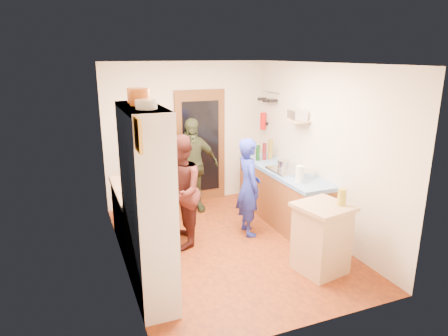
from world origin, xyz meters
TOP-DOWN VIEW (x-y plane):
  - floor at (0.00, 0.00)m, footprint 3.00×4.00m
  - ceiling at (0.00, 0.00)m, footprint 3.00×4.00m
  - wall_back at (0.00, 2.01)m, footprint 3.00×0.02m
  - wall_front at (0.00, -2.01)m, footprint 3.00×0.02m
  - wall_left at (-1.51, 0.00)m, footprint 0.02×4.00m
  - wall_right at (1.51, 0.00)m, footprint 0.02×4.00m
  - door_frame at (0.25, 1.97)m, footprint 0.95×0.06m
  - door_glass at (0.25, 1.94)m, footprint 0.70×0.02m
  - hutch_body at (-1.30, -0.80)m, footprint 0.40×1.20m
  - hutch_top_shelf at (-1.30, -0.80)m, footprint 0.40×1.14m
  - plate_stack at (-1.30, -1.05)m, footprint 0.21×0.21m
  - orange_pot_a at (-1.30, -0.72)m, footprint 0.22×0.22m
  - orange_pot_b at (-1.30, -0.44)m, footprint 0.18×0.18m
  - left_counter_base at (-1.20, 0.45)m, footprint 0.60×1.40m
  - left_counter_top at (-1.20, 0.45)m, footprint 0.64×1.44m
  - toaster at (-1.15, 0.01)m, footprint 0.30×0.24m
  - kettle at (-1.25, 0.25)m, footprint 0.19×0.19m
  - orange_bowl at (-1.12, 0.66)m, footprint 0.23×0.23m
  - chopping_board at (-1.18, 0.99)m, footprint 0.33×0.27m
  - right_counter_base at (1.20, 0.50)m, footprint 0.60×2.20m
  - right_counter_top at (1.20, 0.50)m, footprint 0.62×2.22m
  - hob at (1.20, 0.36)m, footprint 0.55×0.58m
  - pot_on_hob at (1.15, 0.42)m, footprint 0.22×0.22m
  - bottle_a at (1.05, 1.17)m, footprint 0.09×0.09m
  - bottle_b at (1.18, 1.17)m, footprint 0.09×0.09m
  - bottle_c at (1.31, 1.19)m, footprint 0.09×0.09m
  - paper_towel at (1.05, -0.19)m, footprint 0.14×0.14m
  - mixing_bowl at (1.30, 0.00)m, footprint 0.32×0.32m
  - island_base at (0.83, -1.11)m, footprint 0.64×0.64m
  - island_top at (0.83, -1.11)m, footprint 0.73×0.73m
  - cutting_board at (0.77, -1.07)m, footprint 0.40×0.34m
  - oil_jar at (1.03, -1.19)m, footprint 0.12×0.12m
  - pan_rail at (1.46, 1.52)m, footprint 0.02×0.65m
  - pan_hang_a at (1.40, 1.35)m, footprint 0.18×0.18m
  - pan_hang_b at (1.40, 1.55)m, footprint 0.16×0.16m
  - pan_hang_c at (1.40, 1.75)m, footprint 0.17×0.17m
  - wall_shelf at (1.37, 0.45)m, footprint 0.26×0.42m
  - radio at (1.37, 0.45)m, footprint 0.26×0.33m
  - ext_bracket at (1.47, 1.70)m, footprint 0.06×0.10m
  - fire_extinguisher at (1.41, 1.70)m, footprint 0.11×0.11m
  - picture_frame at (-1.48, -1.55)m, footprint 0.03×0.25m
  - person_hob at (0.48, 0.24)m, footprint 0.41×0.59m
  - person_left at (-0.61, 0.29)m, footprint 0.80×0.93m
  - person_back at (-0.07, 1.50)m, footprint 0.99×0.44m

SIDE VIEW (x-z plane):
  - floor at x=0.00m, z-range -0.02..0.00m
  - right_counter_base at x=1.20m, z-range 0.00..0.84m
  - left_counter_base at x=-1.20m, z-range 0.00..0.85m
  - island_base at x=0.83m, z-range 0.00..0.86m
  - person_hob at x=0.48m, z-range 0.00..1.52m
  - person_left at x=-0.61m, z-range 0.00..1.65m
  - person_back at x=-0.07m, z-range 0.00..1.67m
  - right_counter_top at x=1.20m, z-range 0.84..0.90m
  - left_counter_top at x=-1.20m, z-range 0.85..0.90m
  - island_top at x=0.83m, z-range 0.86..0.91m
  - cutting_board at x=0.77m, z-range 0.89..0.91m
  - chopping_board at x=-1.18m, z-range 0.90..0.92m
  - hob at x=1.20m, z-range 0.90..0.94m
  - orange_bowl at x=-1.12m, z-range 0.90..0.98m
  - mixing_bowl at x=1.30m, z-range 0.90..1.00m
  - kettle at x=-1.25m, z-range 0.90..1.07m
  - toaster at x=-1.15m, z-range 0.90..1.10m
  - pot_on_hob at x=1.15m, z-range 0.94..1.08m
  - oil_jar at x=1.03m, z-range 0.91..1.12m
  - paper_towel at x=1.05m, z-range 0.90..1.15m
  - bottle_a at x=1.05m, z-range 0.90..1.18m
  - bottle_b at x=1.18m, z-range 0.90..1.20m
  - door_frame at x=0.25m, z-range 0.00..2.10m
  - door_glass at x=0.25m, z-range 0.20..1.90m
  - bottle_c at x=1.31m, z-range 0.90..1.25m
  - hutch_body at x=-1.30m, z-range 0.00..2.20m
  - wall_back at x=0.00m, z-range 0.00..2.60m
  - wall_front at x=0.00m, z-range 0.00..2.60m
  - wall_left at x=-1.51m, z-range 0.00..2.60m
  - wall_right at x=1.51m, z-range 0.00..2.60m
  - ext_bracket at x=1.47m, z-range 1.43..1.47m
  - fire_extinguisher at x=1.41m, z-range 1.34..1.66m
  - wall_shelf at x=1.37m, z-range 1.69..1.71m
  - radio at x=1.37m, z-range 1.72..1.86m
  - pan_hang_b at x=1.40m, z-range 1.88..1.92m
  - pan_hang_c at x=1.40m, z-range 1.89..1.93m
  - pan_hang_a at x=1.40m, z-range 1.90..1.94m
  - pan_rail at x=1.46m, z-range 2.04..2.06m
  - picture_frame at x=-1.48m, z-range 1.90..2.20m
  - hutch_top_shelf at x=-1.30m, z-range 2.16..2.20m
  - plate_stack at x=-1.30m, z-range 2.20..2.29m
  - orange_pot_b at x=-1.30m, z-range 2.20..2.36m
  - orange_pot_a at x=-1.30m, z-range 2.20..2.37m
  - ceiling at x=0.00m, z-range 2.60..2.62m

